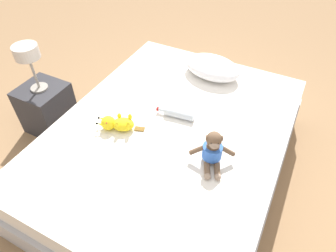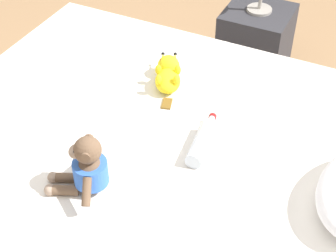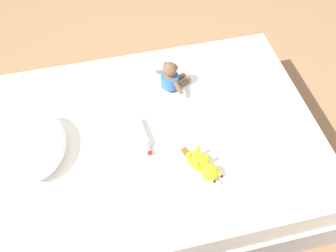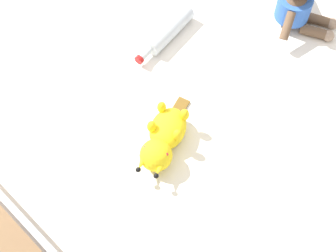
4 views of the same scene
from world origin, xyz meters
name	(u,v)px [view 4 (image 4 of 4)]	position (x,y,z in m)	size (l,w,h in m)	color
ground_plane	(187,123)	(0.00, 0.00, 0.00)	(16.00, 16.00, 0.00)	#93704C
bed	(189,93)	(0.00, 0.00, 0.23)	(1.57, 2.07, 0.47)	#B2B2B7
plush_monkey	(298,4)	(0.36, -0.16, 0.57)	(0.27, 0.25, 0.24)	brown
plush_yellow_creature	(163,139)	(-0.32, -0.18, 0.52)	(0.32, 0.19, 0.10)	yellow
glass_bottle	(168,31)	(0.00, 0.12, 0.51)	(0.29, 0.09, 0.06)	silver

